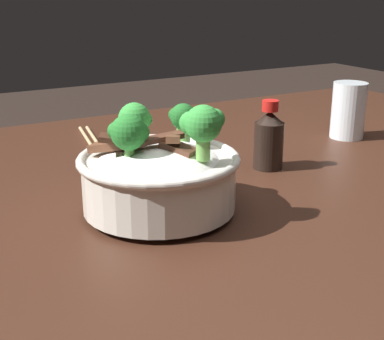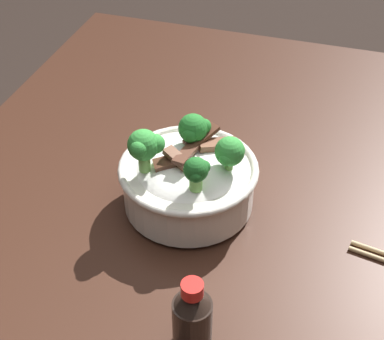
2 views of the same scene
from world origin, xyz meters
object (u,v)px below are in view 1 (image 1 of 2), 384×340
rice_bowl (159,171)px  drinking_glass (348,114)px  soy_sauce_bottle (269,139)px  chopsticks_pair (93,142)px

rice_bowl → drinking_glass: size_ratio=1.95×
rice_bowl → soy_sauce_bottle: size_ratio=1.87×
rice_bowl → drinking_glass: bearing=17.8°
rice_bowl → chopsticks_pair: size_ratio=0.95×
rice_bowl → chopsticks_pair: bearing=84.5°
rice_bowl → drinking_glass: rice_bowl is taller
soy_sauce_bottle → drinking_glass: bearing=17.1°
chopsticks_pair → soy_sauce_bottle: 0.36m
drinking_glass → soy_sauce_bottle: (-0.26, -0.08, 0.00)m
drinking_glass → soy_sauce_bottle: soy_sauce_bottle is taller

